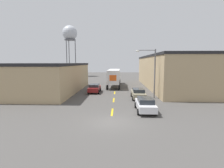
{
  "coord_description": "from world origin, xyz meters",
  "views": [
    {
      "loc": [
        0.66,
        -15.03,
        5.29
      ],
      "look_at": [
        -0.4,
        13.58,
        1.77
      ],
      "focal_mm": 28.0,
      "sensor_mm": 36.0,
      "label": 1
    }
  ],
  "objects_px": {
    "parked_car_right_mid": "(138,93)",
    "street_lamp": "(152,69)",
    "water_tower": "(70,34)",
    "parked_car_left_far": "(94,88)",
    "semi_truck": "(114,76)",
    "parked_car_right_near": "(145,104)"
  },
  "relations": [
    {
      "from": "semi_truck",
      "to": "parked_car_right_mid",
      "type": "xyz_separation_m",
      "value": [
        3.87,
        -13.61,
        -1.46
      ]
    },
    {
      "from": "street_lamp",
      "to": "parked_car_left_far",
      "type": "bearing_deg",
      "value": 153.54
    },
    {
      "from": "parked_car_right_near",
      "to": "parked_car_right_mid",
      "type": "xyz_separation_m",
      "value": [
        0.0,
        6.72,
        0.0
      ]
    },
    {
      "from": "semi_truck",
      "to": "parked_car_left_far",
      "type": "xyz_separation_m",
      "value": [
        -3.31,
        -8.46,
        -1.46
      ]
    },
    {
      "from": "parked_car_right_mid",
      "to": "street_lamp",
      "type": "distance_m",
      "value": 4.08
    },
    {
      "from": "semi_truck",
      "to": "street_lamp",
      "type": "distance_m",
      "value": 14.46
    },
    {
      "from": "parked_car_right_mid",
      "to": "parked_car_right_near",
      "type": "bearing_deg",
      "value": -90.0
    },
    {
      "from": "parked_car_left_far",
      "to": "water_tower",
      "type": "height_order",
      "value": "water_tower"
    },
    {
      "from": "parked_car_right_near",
      "to": "water_tower",
      "type": "bearing_deg",
      "value": 113.65
    },
    {
      "from": "parked_car_right_mid",
      "to": "street_lamp",
      "type": "xyz_separation_m",
      "value": [
        2.03,
        0.57,
        3.5
      ]
    },
    {
      "from": "parked_car_left_far",
      "to": "street_lamp",
      "type": "xyz_separation_m",
      "value": [
        9.2,
        -4.58,
        3.5
      ]
    },
    {
      "from": "street_lamp",
      "to": "water_tower",
      "type": "bearing_deg",
      "value": 119.32
    },
    {
      "from": "semi_truck",
      "to": "street_lamp",
      "type": "xyz_separation_m",
      "value": [
        5.89,
        -13.04,
        2.04
      ]
    },
    {
      "from": "semi_truck",
      "to": "water_tower",
      "type": "distance_m",
      "value": 36.98
    },
    {
      "from": "semi_truck",
      "to": "parked_car_right_mid",
      "type": "distance_m",
      "value": 14.23
    },
    {
      "from": "parked_car_left_far",
      "to": "water_tower",
      "type": "relative_size",
      "value": 0.23
    },
    {
      "from": "semi_truck",
      "to": "water_tower",
      "type": "height_order",
      "value": "water_tower"
    },
    {
      "from": "water_tower",
      "to": "parked_car_right_mid",
      "type": "bearing_deg",
      "value": -63.13
    },
    {
      "from": "parked_car_right_near",
      "to": "parked_car_left_far",
      "type": "height_order",
      "value": "same"
    },
    {
      "from": "water_tower",
      "to": "street_lamp",
      "type": "bearing_deg",
      "value": -60.68
    },
    {
      "from": "parked_car_left_far",
      "to": "parked_car_right_mid",
      "type": "relative_size",
      "value": 1.0
    },
    {
      "from": "parked_car_left_far",
      "to": "parked_car_right_near",
      "type": "bearing_deg",
      "value": -58.84
    }
  ]
}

